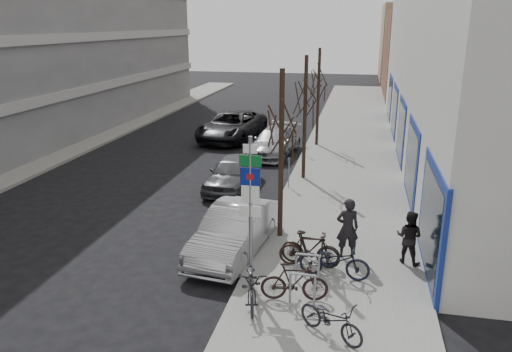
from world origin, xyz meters
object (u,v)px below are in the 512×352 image
at_px(parked_car_back, 275,142).
at_px(lane_car, 232,126).
at_px(meter_back, 304,141).
at_px(parked_car_mid, 233,173).
at_px(tree_mid, 306,89).
at_px(meter_front, 264,218).
at_px(bike_rack, 307,265).
at_px(pedestrian_near, 347,228).
at_px(pedestrian_far, 409,237).
at_px(tree_near, 282,115).
at_px(bike_far_curb, 331,316).
at_px(bike_far_inner, 309,249).
at_px(tree_far, 319,74).
at_px(meter_mid, 289,170).
at_px(bike_mid_inner, 310,248).
at_px(bike_near_left, 252,281).
at_px(bike_mid_curb, 335,258).
at_px(highway_sign_pole, 251,205).
at_px(parked_car_front, 234,231).

bearing_deg(parked_car_back, lane_car, 141.89).
height_order(meter_back, parked_car_mid, meter_back).
distance_m(tree_mid, meter_front, 7.70).
distance_m(bike_rack, pedestrian_near, 2.05).
relative_size(bike_rack, pedestrian_far, 1.42).
height_order(tree_near, meter_back, tree_near).
xyz_separation_m(bike_far_curb, pedestrian_far, (1.93, 4.06, 0.29)).
distance_m(tree_near, meter_back, 10.98).
xyz_separation_m(bike_far_inner, parked_car_back, (-3.19, 12.71, 0.04)).
xyz_separation_m(tree_far, meter_mid, (-0.45, -8.00, -3.19)).
bearing_deg(parked_car_back, bike_mid_inner, -69.16).
relative_size(tree_far, bike_near_left, 2.79).
bearing_deg(bike_mid_curb, bike_far_inner, 59.39).
bearing_deg(pedestrian_near, tree_near, -40.29).
relative_size(meter_front, bike_mid_curb, 0.66).
relative_size(bike_mid_inner, bike_far_inner, 1.00).
bearing_deg(parked_car_back, tree_near, -72.67).
xyz_separation_m(parked_car_mid, pedestrian_near, (4.97, -5.87, 0.35)).
bearing_deg(bike_far_curb, bike_mid_curb, 34.64).
relative_size(meter_back, parked_car_mid, 0.31).
bearing_deg(meter_front, bike_far_inner, -42.45).
height_order(meter_mid, parked_car_mid, meter_mid).
relative_size(tree_far, bike_far_inner, 3.17).
bearing_deg(pedestrian_far, meter_front, 14.37).
bearing_deg(bike_far_curb, bike_near_left, 96.12).
relative_size(bike_far_inner, lane_car, 0.29).
bearing_deg(tree_mid, pedestrian_near, -74.15).
bearing_deg(meter_back, parked_car_back, 171.30).
bearing_deg(bike_mid_inner, parked_car_back, 22.71).
xyz_separation_m(bike_near_left, bike_mid_curb, (1.90, 1.71, -0.02)).
bearing_deg(tree_far, meter_mid, -93.22).
distance_m(highway_sign_pole, meter_back, 14.10).
distance_m(bike_mid_curb, lane_car, 17.84).
bearing_deg(pedestrian_far, lane_car, -36.01).
bearing_deg(bike_mid_inner, tree_far, 13.00).
xyz_separation_m(highway_sign_pole, bike_mid_curb, (2.09, 1.02, -1.72)).
height_order(meter_mid, bike_mid_inner, meter_mid).
bearing_deg(parked_car_mid, bike_far_curb, -60.83).
xyz_separation_m(parked_car_front, parked_car_back, (-0.83, 12.06, -0.03)).
xyz_separation_m(tree_far, meter_back, (-0.45, -2.50, -3.19)).
distance_m(bike_near_left, bike_far_curb, 2.23).
xyz_separation_m(bike_rack, meter_front, (-1.65, 2.40, 0.26)).
relative_size(meter_back, parked_car_front, 0.28).
height_order(bike_rack, bike_mid_inner, bike_mid_inner).
relative_size(bike_rack, bike_mid_curb, 1.18).
bearing_deg(bike_mid_inner, parked_car_mid, 39.36).
relative_size(bike_rack, tree_mid, 0.41).
height_order(meter_mid, bike_far_inner, meter_mid).
bearing_deg(tree_near, bike_mid_inner, -58.51).
relative_size(tree_far, meter_back, 4.33).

